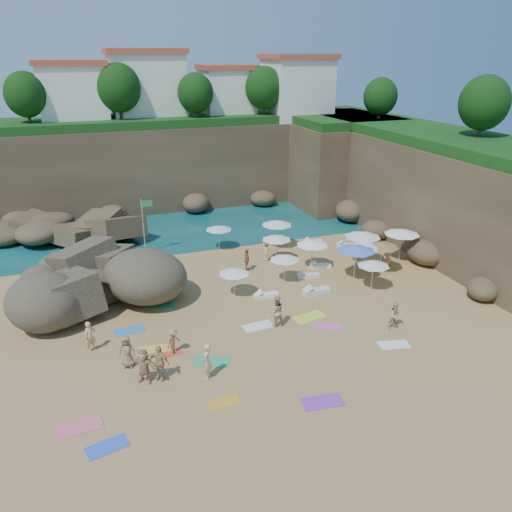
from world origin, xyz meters
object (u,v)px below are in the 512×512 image
object	(u,v)px
person_stand_0	(90,337)
parasol_0	(219,228)
flag_pole	(145,220)
rock_outcrop	(111,296)
person_stand_6	(207,361)
person_stand_2	(266,251)
lounger_0	(308,276)
parasol_1	(277,223)
parasol_2	(312,243)
person_stand_4	(388,256)
person_stand_5	(103,263)
person_stand_3	(247,260)
person_stand_1	(276,311)

from	to	relation	value
person_stand_0	parasol_0	bearing A→B (deg)	17.25
flag_pole	parasol_0	size ratio (longest dim) A/B	2.12
rock_outcrop	person_stand_6	xyz separation A→B (m)	(3.69, -10.58, 0.92)
person_stand_2	lounger_0	bearing A→B (deg)	157.70
parasol_1	parasol_2	distance (m)	4.83
lounger_0	person_stand_2	xyz separation A→B (m)	(-1.69, 3.82, 0.67)
person_stand_4	person_stand_5	size ratio (longest dim) A/B	0.83
parasol_1	person_stand_6	world-z (taller)	parasol_1
parasol_0	lounger_0	distance (m)	8.73
person_stand_5	flag_pole	bearing A→B (deg)	19.46
person_stand_0	person_stand_3	xyz separation A→B (m)	(11.04, 7.18, -0.02)
parasol_0	person_stand_0	bearing A→B (deg)	-130.80
flag_pole	person_stand_1	bearing A→B (deg)	-68.53
person_stand_1	person_stand_4	size ratio (longest dim) A/B	1.28
rock_outcrop	person_stand_1	xyz separation A→B (m)	(8.66, -7.07, 0.93)
person_stand_3	person_stand_4	distance (m)	10.38
flag_pole	person_stand_2	distance (m)	9.57
person_stand_1	person_stand_4	world-z (taller)	person_stand_1
parasol_1	person_stand_3	distance (m)	5.28
rock_outcrop	person_stand_5	world-z (taller)	rock_outcrop
lounger_0	person_stand_3	world-z (taller)	person_stand_3
parasol_1	person_stand_0	xyz separation A→B (m)	(-14.75, -10.71, -1.26)
parasol_0	person_stand_1	xyz separation A→B (m)	(-0.21, -12.77, -0.88)
rock_outcrop	person_stand_4	bearing A→B (deg)	-4.81
person_stand_2	person_stand_6	bearing A→B (deg)	102.07
rock_outcrop	parasol_0	xyz separation A→B (m)	(8.87, 5.70, 1.81)
parasol_2	person_stand_6	distance (m)	14.70
parasol_2	person_stand_0	xyz separation A→B (m)	(-15.57, -5.96, -1.14)
flag_pole	parasol_0	distance (m)	5.72
lounger_0	flag_pole	bearing A→B (deg)	150.44
flag_pole	person_stand_1	distance (m)	14.75
person_stand_5	person_stand_6	size ratio (longest dim) A/B	0.95
parasol_2	person_stand_1	distance (m)	8.78
lounger_0	person_stand_5	bearing A→B (deg)	168.55
parasol_2	person_stand_6	size ratio (longest dim) A/B	1.25
parasol_0	parasol_2	world-z (taller)	parasol_2
lounger_0	person_stand_4	world-z (taller)	person_stand_4
rock_outcrop	person_stand_2	size ratio (longest dim) A/B	5.74
person_stand_0	person_stand_1	size ratio (longest dim) A/B	0.91
parasol_2	person_stand_1	bearing A→B (deg)	-128.85
person_stand_3	person_stand_2	bearing A→B (deg)	-45.61
rock_outcrop	person_stand_2	distance (m)	11.79
person_stand_3	rock_outcrop	bearing A→B (deg)	108.22
parasol_0	person_stand_1	bearing A→B (deg)	-90.93
lounger_0	person_stand_3	bearing A→B (deg)	154.61
rock_outcrop	parasol_1	xyz separation A→B (m)	(13.30, 4.47, 2.11)
parasol_1	rock_outcrop	bearing A→B (deg)	-161.43
flag_pole	person_stand_2	xyz separation A→B (m)	(8.26, -4.39, -2.02)
rock_outcrop	parasol_0	size ratio (longest dim) A/B	4.37
person_stand_0	person_stand_1	distance (m)	10.14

